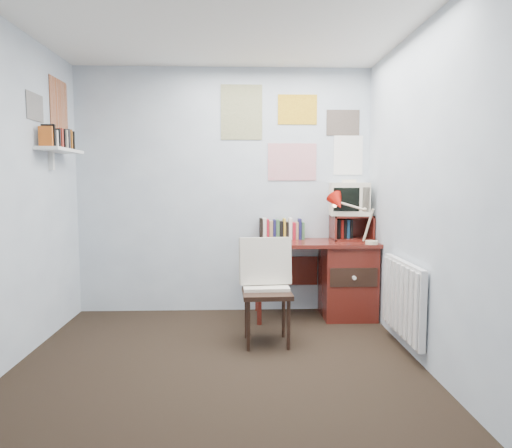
{
  "coord_description": "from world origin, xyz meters",
  "views": [
    {
      "loc": [
        0.16,
        -2.96,
        1.35
      ],
      "look_at": [
        0.3,
        1.04,
        0.98
      ],
      "focal_mm": 32.0,
      "sensor_mm": 36.0,
      "label": 1
    }
  ],
  "objects_px": {
    "crt_tv": "(349,197)",
    "radiator": "(403,299)",
    "wall_shelf": "(60,150)",
    "desk_chair": "(267,293)",
    "desk_lamp": "(372,221)",
    "desk": "(341,276)",
    "tv_riser": "(351,228)"
  },
  "relations": [
    {
      "from": "crt_tv",
      "to": "desk_chair",
      "type": "bearing_deg",
      "value": -128.86
    },
    {
      "from": "crt_tv",
      "to": "radiator",
      "type": "bearing_deg",
      "value": -73.31
    },
    {
      "from": "wall_shelf",
      "to": "desk_chair",
      "type": "bearing_deg",
      "value": -11.85
    },
    {
      "from": "desk_lamp",
      "to": "radiator",
      "type": "distance_m",
      "value": 0.9
    },
    {
      "from": "desk_lamp",
      "to": "radiator",
      "type": "xyz_separation_m",
      "value": [
        0.06,
        -0.71,
        -0.56
      ]
    },
    {
      "from": "radiator",
      "to": "desk_chair",
      "type": "bearing_deg",
      "value": 170.71
    },
    {
      "from": "desk_chair",
      "to": "wall_shelf",
      "type": "height_order",
      "value": "wall_shelf"
    },
    {
      "from": "radiator",
      "to": "wall_shelf",
      "type": "bearing_deg",
      "value": 169.11
    },
    {
      "from": "desk_lamp",
      "to": "wall_shelf",
      "type": "height_order",
      "value": "wall_shelf"
    },
    {
      "from": "desk",
      "to": "radiator",
      "type": "distance_m",
      "value": 0.97
    },
    {
      "from": "crt_tv",
      "to": "radiator",
      "type": "distance_m",
      "value": 1.32
    },
    {
      "from": "desk_chair",
      "to": "crt_tv",
      "type": "relative_size",
      "value": 2.25
    },
    {
      "from": "desk_chair",
      "to": "wall_shelf",
      "type": "relative_size",
      "value": 1.38
    },
    {
      "from": "crt_tv",
      "to": "desk_lamp",
      "type": "bearing_deg",
      "value": -61.74
    },
    {
      "from": "desk",
      "to": "tv_riser",
      "type": "bearing_deg",
      "value": 42.96
    },
    {
      "from": "desk_chair",
      "to": "radiator",
      "type": "relative_size",
      "value": 1.07
    },
    {
      "from": "crt_tv",
      "to": "desk",
      "type": "bearing_deg",
      "value": -118.63
    },
    {
      "from": "desk",
      "to": "radiator",
      "type": "relative_size",
      "value": 1.5
    },
    {
      "from": "desk",
      "to": "desk_chair",
      "type": "height_order",
      "value": "desk_chair"
    },
    {
      "from": "desk_chair",
      "to": "tv_riser",
      "type": "distance_m",
      "value": 1.34
    },
    {
      "from": "desk_lamp",
      "to": "radiator",
      "type": "height_order",
      "value": "desk_lamp"
    },
    {
      "from": "desk_chair",
      "to": "desk_lamp",
      "type": "bearing_deg",
      "value": 25.36
    },
    {
      "from": "desk_chair",
      "to": "wall_shelf",
      "type": "xyz_separation_m",
      "value": [
        -1.78,
        0.37,
        1.19
      ]
    },
    {
      "from": "desk_chair",
      "to": "radiator",
      "type": "distance_m",
      "value": 1.09
    },
    {
      "from": "tv_riser",
      "to": "wall_shelf",
      "type": "bearing_deg",
      "value": -169.68
    },
    {
      "from": "desk",
      "to": "desk_chair",
      "type": "relative_size",
      "value": 1.41
    },
    {
      "from": "desk_chair",
      "to": "tv_riser",
      "type": "bearing_deg",
      "value": 41.35
    },
    {
      "from": "desk",
      "to": "wall_shelf",
      "type": "height_order",
      "value": "wall_shelf"
    },
    {
      "from": "desk_chair",
      "to": "radiator",
      "type": "bearing_deg",
      "value": -11.42
    },
    {
      "from": "crt_tv",
      "to": "radiator",
      "type": "xyz_separation_m",
      "value": [
        0.2,
        -1.06,
        -0.77
      ]
    },
    {
      "from": "desk_lamp",
      "to": "radiator",
      "type": "bearing_deg",
      "value": -82.28
    },
    {
      "from": "desk_chair",
      "to": "desk_lamp",
      "type": "height_order",
      "value": "desk_lamp"
    }
  ]
}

